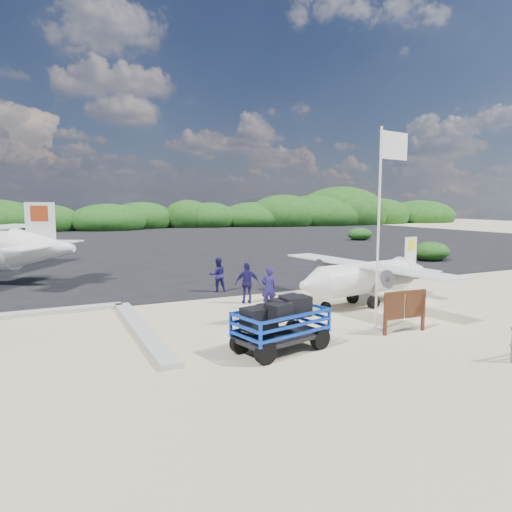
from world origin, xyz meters
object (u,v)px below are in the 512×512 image
(baggage_cart, at_px, (281,351))
(aircraft_large, at_px, (313,240))
(signboard, at_px, (404,333))
(crew_b, at_px, (218,275))
(crew_c, at_px, (247,283))
(aircraft_small, at_px, (13,250))
(flagpole, at_px, (375,331))
(crew_a, at_px, (269,288))

(baggage_cart, bearing_deg, aircraft_large, 43.39)
(baggage_cart, height_order, signboard, baggage_cart)
(aircraft_large, bearing_deg, crew_b, 81.35)
(crew_c, bearing_deg, aircraft_small, -58.40)
(flagpole, xyz_separation_m, aircraft_large, (16.25, 28.94, 0.00))
(crew_c, bearing_deg, crew_b, -72.32)
(baggage_cart, distance_m, crew_b, 8.09)
(aircraft_small, bearing_deg, baggage_cart, 96.33)
(baggage_cart, height_order, aircraft_large, aircraft_large)
(signboard, height_order, aircraft_large, aircraft_large)
(crew_a, xyz_separation_m, crew_b, (-0.56, 3.67, -0.01))
(baggage_cart, relative_size, aircraft_large, 0.16)
(baggage_cart, height_order, crew_c, crew_c)
(baggage_cart, bearing_deg, signboard, -14.38)
(crew_a, distance_m, aircraft_large, 30.74)
(baggage_cart, distance_m, flagpole, 3.42)
(signboard, distance_m, crew_a, 4.99)
(flagpole, distance_m, crew_a, 4.28)
(baggage_cart, height_order, flagpole, flagpole)
(baggage_cart, bearing_deg, flagpole, -6.35)
(signboard, bearing_deg, aircraft_small, 113.65)
(crew_b, bearing_deg, crew_a, 107.17)
(crew_a, relative_size, crew_c, 0.97)
(baggage_cart, xyz_separation_m, crew_c, (1.51, 5.46, 0.78))
(aircraft_large, bearing_deg, aircraft_small, 28.97)
(crew_c, bearing_deg, baggage_cart, 86.55)
(crew_a, xyz_separation_m, aircraft_small, (-9.31, 26.50, -0.76))
(baggage_cart, distance_m, aircraft_small, 31.69)
(crew_c, xyz_separation_m, aircraft_large, (18.14, 23.87, -0.78))
(flagpole, relative_size, crew_c, 3.79)
(crew_a, xyz_separation_m, crew_c, (-0.32, 1.17, 0.03))
(flagpole, height_order, crew_a, flagpole)
(crew_b, distance_m, crew_c, 2.51)
(baggage_cart, height_order, crew_b, crew_b)
(flagpole, xyz_separation_m, aircraft_small, (-10.88, 30.41, 0.00))
(baggage_cart, xyz_separation_m, flagpole, (3.40, 0.38, 0.00))
(baggage_cart, relative_size, crew_a, 1.70)
(baggage_cart, xyz_separation_m, crew_a, (1.83, 4.29, 0.76))
(signboard, bearing_deg, flagpole, 145.66)
(flagpole, distance_m, crew_b, 7.90)
(crew_b, bearing_deg, baggage_cart, 89.42)
(crew_c, height_order, aircraft_large, aircraft_large)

